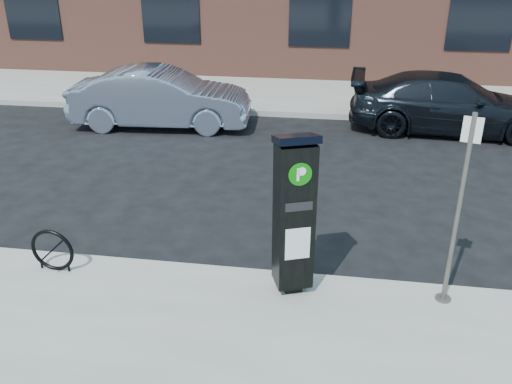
% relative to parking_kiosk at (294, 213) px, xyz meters
% --- Properties ---
extents(ground, '(120.00, 120.00, 0.00)m').
position_rel_parking_kiosk_xyz_m(ground, '(-0.29, 0.35, -1.27)').
color(ground, black).
rests_on(ground, ground).
extents(sidewalk_far, '(60.00, 12.00, 0.15)m').
position_rel_parking_kiosk_xyz_m(sidewalk_far, '(-0.29, 14.35, -1.20)').
color(sidewalk_far, gray).
rests_on(sidewalk_far, ground).
extents(curb_near, '(60.00, 0.12, 0.16)m').
position_rel_parking_kiosk_xyz_m(curb_near, '(-0.29, 0.33, -1.20)').
color(curb_near, '#9E9B93').
rests_on(curb_near, ground).
extents(curb_far, '(60.00, 0.12, 0.16)m').
position_rel_parking_kiosk_xyz_m(curb_far, '(-0.29, 8.37, -1.20)').
color(curb_far, '#9E9B93').
rests_on(curb_far, ground).
extents(parking_kiosk, '(0.63, 0.59, 2.19)m').
position_rel_parking_kiosk_xyz_m(parking_kiosk, '(0.00, 0.00, 0.00)').
color(parking_kiosk, black).
rests_on(parking_kiosk, sidewalk_near).
extents(sign_pole, '(0.22, 0.20, 2.50)m').
position_rel_parking_kiosk_xyz_m(sign_pole, '(1.96, 0.05, 0.12)').
color(sign_pole, '#5D5952').
rests_on(sign_pole, sidewalk_near).
extents(bike_rack, '(0.64, 0.09, 0.64)m').
position_rel_parking_kiosk_xyz_m(bike_rack, '(-3.35, -0.05, -0.81)').
color(bike_rack, black).
rests_on(bike_rack, sidewalk_near).
extents(car_silver, '(4.66, 1.94, 1.50)m').
position_rel_parking_kiosk_xyz_m(car_silver, '(-4.04, 7.05, -0.53)').
color(car_silver, '#808BA4').
rests_on(car_silver, ground).
extents(car_dark, '(5.03, 2.25, 1.43)m').
position_rel_parking_kiosk_xyz_m(car_dark, '(3.23, 7.75, -0.56)').
color(car_dark, black).
rests_on(car_dark, ground).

